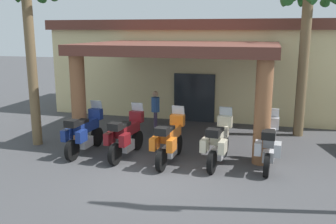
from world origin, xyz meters
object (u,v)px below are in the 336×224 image
(pedestrian, at_px, (155,108))
(motorcycle_cream, at_px, (219,142))
(motorcycle_orange, at_px, (170,140))
(motorcycle_maroon, at_px, (126,136))
(motorcycle_silver, at_px, (269,145))
(motel_building, at_px, (204,65))
(palm_tree_roadside, at_px, (27,13))
(palm_tree_near_portico, at_px, (306,24))
(motorcycle_blue, at_px, (84,132))

(pedestrian, bearing_deg, motorcycle_cream, 115.85)
(motorcycle_cream, bearing_deg, motorcycle_orange, 104.43)
(motorcycle_maroon, bearing_deg, motorcycle_silver, -81.50)
(motel_building, distance_m, motorcycle_cream, 7.88)
(motorcycle_orange, bearing_deg, palm_tree_roadside, 86.99)
(motorcycle_maroon, relative_size, motorcycle_cream, 1.00)
(palm_tree_near_portico, bearing_deg, motorcycle_orange, -134.23)
(motorcycle_maroon, height_order, motorcycle_cream, same)
(motorcycle_orange, bearing_deg, motorcycle_silver, -79.29)
(motorcycle_cream, distance_m, palm_tree_roadside, 7.49)
(motorcycle_maroon, xyz_separation_m, palm_tree_near_portico, (5.48, 3.99, 3.46))
(pedestrian, relative_size, palm_tree_near_portico, 0.28)
(motorcycle_blue, xyz_separation_m, motorcycle_maroon, (1.45, -0.01, 0.00))
(palm_tree_roadside, bearing_deg, motorcycle_blue, -12.72)
(motorcycle_orange, relative_size, motorcycle_silver, 1.00)
(motel_building, relative_size, motorcycle_orange, 6.46)
(motorcycle_blue, xyz_separation_m, palm_tree_roadside, (-2.09, 0.47, 3.79))
(motorcycle_silver, bearing_deg, pedestrian, 59.27)
(motorcycle_orange, bearing_deg, pedestrian, 27.44)
(palm_tree_near_portico, bearing_deg, motorcycle_cream, -123.19)
(motorcycle_maroon, xyz_separation_m, motorcycle_cream, (2.90, 0.05, 0.00))
(motorcycle_maroon, bearing_deg, motorcycle_orange, -89.72)
(motel_building, height_order, motorcycle_silver, motel_building)
(motorcycle_orange, bearing_deg, motel_building, 5.79)
(motorcycle_blue, relative_size, palm_tree_roadside, 0.37)
(motel_building, height_order, pedestrian, motel_building)
(motorcycle_maroon, height_order, palm_tree_roadside, palm_tree_roadside)
(motel_building, relative_size, motorcycle_maroon, 6.47)
(motorcycle_orange, distance_m, palm_tree_roadside, 6.30)
(motorcycle_blue, distance_m, palm_tree_roadside, 4.35)
(motorcycle_silver, distance_m, pedestrian, 5.25)
(motorcycle_cream, bearing_deg, motel_building, 19.12)
(motorcycle_silver, relative_size, pedestrian, 1.37)
(motorcycle_blue, relative_size, pedestrian, 1.37)
(motorcycle_cream, relative_size, motorcycle_silver, 1.00)
(motel_building, distance_m, motorcycle_silver, 8.19)
(motorcycle_blue, relative_size, motorcycle_cream, 1.00)
(motorcycle_cream, distance_m, pedestrian, 4.24)
(motorcycle_blue, bearing_deg, motorcycle_orange, -89.27)
(motel_building, bearing_deg, motorcycle_maroon, -98.22)
(motorcycle_maroon, height_order, palm_tree_near_portico, palm_tree_near_portico)
(palm_tree_near_portico, bearing_deg, palm_tree_roadside, -158.75)
(pedestrian, xyz_separation_m, palm_tree_near_portico, (5.45, 0.84, 3.23))
(motorcycle_silver, bearing_deg, motel_building, 26.62)
(motorcycle_maroon, bearing_deg, motorcycle_cream, -82.93)
(motel_building, xyz_separation_m, motorcycle_blue, (-2.69, -7.58, -1.56))
(motel_building, distance_m, motorcycle_blue, 8.19)
(motorcycle_cream, height_order, palm_tree_near_portico, palm_tree_near_portico)
(motorcycle_maroon, distance_m, motorcycle_silver, 4.36)
(motorcycle_silver, bearing_deg, palm_tree_near_portico, -12.66)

